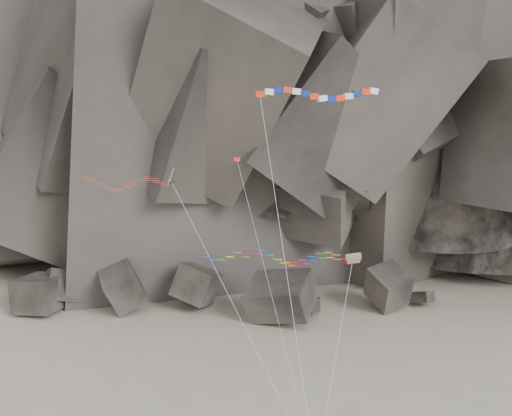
# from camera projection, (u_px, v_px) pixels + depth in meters

# --- Properties ---
(headland) EXTENTS (110.00, 70.00, 84.00)m
(headland) POSITION_uv_depth(u_px,v_px,m) (284.00, 62.00, 106.83)
(headland) COLOR #4D453F
(headland) RESTS_ON ground
(boulder_field) EXTENTS (65.70, 15.66, 8.96)m
(boulder_field) POSITION_uv_depth(u_px,v_px,m) (193.00, 297.00, 77.07)
(boulder_field) COLOR #47423F
(boulder_field) RESTS_ON ground
(delta_kite) EXTENTS (23.43, 10.87, 23.53)m
(delta_kite) POSITION_uv_depth(u_px,v_px,m) (121.00, 182.00, 47.95)
(delta_kite) COLOR red
(delta_kite) RESTS_ON ground
(banner_kite) EXTENTS (10.14, 7.32, 30.46)m
(banner_kite) POSITION_uv_depth(u_px,v_px,m) (318.00, 96.00, 40.50)
(banner_kite) COLOR red
(banner_kite) RESTS_ON ground
(parafoil_kite) EXTENTS (14.10, 5.85, 16.86)m
(parafoil_kite) POSITION_uv_depth(u_px,v_px,m) (272.00, 256.00, 43.01)
(parafoil_kite) COLOR #D8E70C
(parafoil_kite) RESTS_ON ground
(pennant_kite) EXTENTS (7.42, 7.45, 24.58)m
(pennant_kite) POSITION_uv_depth(u_px,v_px,m) (255.00, 230.00, 42.91)
(pennant_kite) COLOR red
(pennant_kite) RESTS_ON ground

